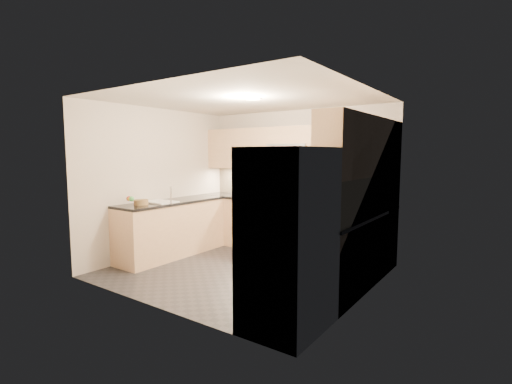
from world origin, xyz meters
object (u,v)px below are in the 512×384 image
object	(u,v)px
microwave	(291,156)
fruit_basket	(141,202)
gas_range	(286,227)
utensil_bowl	(373,202)
cutting_board	(267,197)
refrigerator	(289,239)

from	to	relation	value
microwave	fruit_basket	distance (m)	2.62
gas_range	microwave	xyz separation A→B (m)	(0.00, 0.12, 1.24)
gas_range	utensil_bowl	bearing A→B (deg)	-0.61
utensil_bowl	cutting_board	world-z (taller)	utensil_bowl
gas_range	microwave	size ratio (longest dim) A/B	1.20
refrigerator	utensil_bowl	size ratio (longest dim) A/B	7.51
refrigerator	gas_range	bearing A→B (deg)	120.88
cutting_board	gas_range	bearing A→B (deg)	-9.59
gas_range	utensil_bowl	size ratio (longest dim) A/B	3.80
microwave	cutting_board	xyz separation A→B (m)	(-0.46, -0.05, -0.75)
cutting_board	refrigerator	bearing A→B (deg)	-52.63
microwave	utensil_bowl	world-z (taller)	microwave
cutting_board	fruit_basket	size ratio (longest dim) A/B	1.94
microwave	utensil_bowl	xyz separation A→B (m)	(1.51, -0.14, -0.69)
gas_range	cutting_board	distance (m)	0.68
microwave	gas_range	bearing A→B (deg)	-90.00
utensil_bowl	cutting_board	bearing A→B (deg)	177.27
gas_range	fruit_basket	world-z (taller)	fruit_basket
utensil_bowl	microwave	bearing A→B (deg)	174.68
refrigerator	utensil_bowl	world-z (taller)	refrigerator
gas_range	refrigerator	distance (m)	2.86
cutting_board	fruit_basket	bearing A→B (deg)	-118.51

